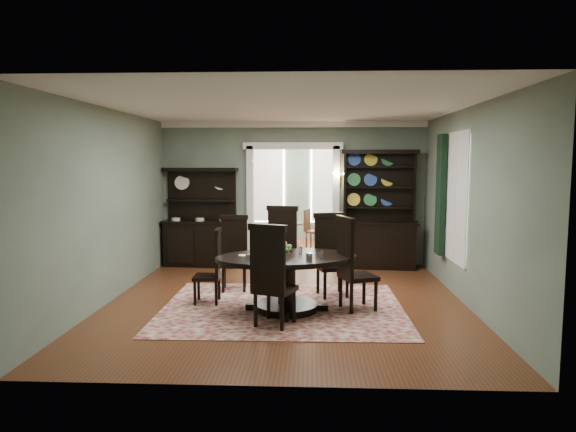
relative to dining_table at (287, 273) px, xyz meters
name	(u,v)px	position (x,y,z in m)	size (l,w,h in m)	color
room	(286,201)	(-0.04, 0.49, 1.01)	(5.51, 6.01, 3.01)	brown
parlor	(297,187)	(-0.04, 5.98, 0.95)	(3.51, 3.50, 3.01)	brown
doorway_trim	(293,188)	(-0.04, 3.45, 1.05)	(2.08, 0.25, 2.57)	white
right_window	(449,196)	(2.66, 1.38, 1.03)	(0.15, 1.47, 2.12)	white
wall_sconce	(339,176)	(0.91, 3.30, 1.32)	(0.27, 0.21, 0.21)	gold
rug	(283,307)	(-0.07, 0.14, -0.56)	(3.57, 2.90, 0.01)	maroon
dining_table	(287,273)	(0.00, 0.00, 0.00)	(2.30, 2.28, 0.82)	black
centerpiece	(285,251)	(-0.03, 0.08, 0.31)	(1.25, 0.81, 0.21)	white
chair_far_left	(234,251)	(-0.96, 1.26, 0.10)	(0.51, 0.49, 1.27)	black
chair_far_mid	(281,246)	(-0.16, 1.29, 0.18)	(0.61, 0.59, 1.43)	black
chair_far_right	(330,252)	(0.67, 0.96, 0.14)	(0.61, 0.59, 1.35)	black
chair_end_left	(213,264)	(-1.15, 0.34, 0.04)	(0.42, 0.45, 1.16)	black
chair_end_right	(351,261)	(0.94, 0.06, 0.16)	(0.63, 0.65, 1.39)	black
chair_near	(271,274)	(-0.17, -0.79, 0.16)	(0.66, 0.64, 1.39)	black
sideboard	(201,232)	(-1.96, 3.21, 0.15)	(1.59, 0.66, 2.05)	black
welsh_dresser	(379,225)	(1.74, 3.19, 0.31)	(1.59, 0.71, 2.41)	black
parlor_table	(289,232)	(-0.21, 5.33, -0.14)	(0.71, 0.71, 0.65)	#5B2C1A
parlor_chair_left	(272,230)	(-0.63, 5.40, -0.12)	(0.37, 0.36, 0.84)	#5B2C1A
parlor_chair_right	(312,229)	(0.36, 5.05, -0.02)	(0.48, 0.47, 1.02)	#5B2C1A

